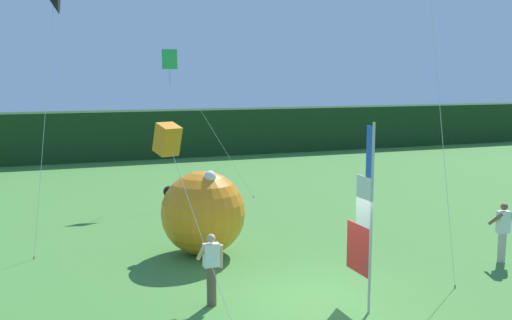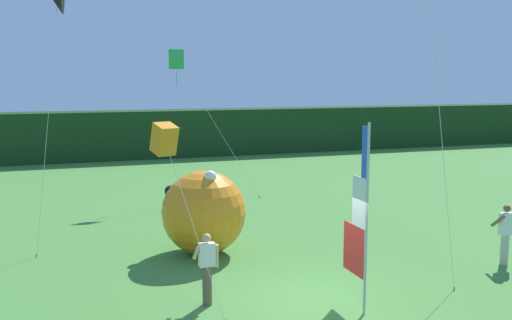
# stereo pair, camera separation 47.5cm
# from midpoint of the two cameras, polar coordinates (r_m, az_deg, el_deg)

# --- Properties ---
(ground_plane) EXTENTS (120.00, 120.00, 0.00)m
(ground_plane) POSITION_cam_midpoint_polar(r_m,az_deg,el_deg) (13.75, 5.22, -13.81)
(ground_plane) COLOR #478438
(distant_treeline) EXTENTS (80.00, 2.40, 3.05)m
(distant_treeline) POSITION_cam_midpoint_polar(r_m,az_deg,el_deg) (37.91, -12.04, 2.51)
(distant_treeline) COLOR #193819
(distant_treeline) RESTS_ON ground
(banner_flag) EXTENTS (0.06, 1.03, 4.21)m
(banner_flag) POSITION_cam_midpoint_polar(r_m,az_deg,el_deg) (12.90, 9.63, -5.96)
(banner_flag) COLOR #B7B7BC
(banner_flag) RESTS_ON ground
(person_near_banner) EXTENTS (0.55, 0.48, 1.68)m
(person_near_banner) POSITION_cam_midpoint_polar(r_m,az_deg,el_deg) (13.23, -5.50, -10.59)
(person_near_banner) COLOR brown
(person_near_banner) RESTS_ON ground
(person_mid_field) EXTENTS (0.55, 0.48, 1.69)m
(person_mid_field) POSITION_cam_midpoint_polar(r_m,az_deg,el_deg) (17.45, 22.57, -6.52)
(person_mid_field) COLOR #B7B2A3
(person_mid_field) RESTS_ON ground
(inflatable_balloon) EXTENTS (2.47, 2.47, 2.55)m
(inflatable_balloon) POSITION_cam_midpoint_polar(r_m,az_deg,el_deg) (16.89, -6.08, -5.23)
(inflatable_balloon) COLOR orange
(inflatable_balloon) RESTS_ON ground
(kite_orange_box_0) EXTENTS (1.19, 2.48, 4.13)m
(kite_orange_box_0) POSITION_cam_midpoint_polar(r_m,az_deg,el_deg) (13.42, -9.78, 2.00)
(kite_orange_box_0) COLOR brown
(kite_orange_box_0) RESTS_ON ground
(kite_black_delta_1) EXTENTS (1.16, 2.00, 7.89)m
(kite_black_delta_1) POSITION_cam_midpoint_polar(r_m,az_deg,el_deg) (18.84, -20.14, 14.68)
(kite_black_delta_1) COLOR brown
(kite_black_delta_1) RESTS_ON ground
(kite_green_diamond_2) EXTENTS (3.53, 2.13, 6.37)m
(kite_green_diamond_2) POSITION_cam_midpoint_polar(r_m,az_deg,el_deg) (25.26, -8.76, 9.24)
(kite_green_diamond_2) COLOR brown
(kite_green_diamond_2) RESTS_ON ground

